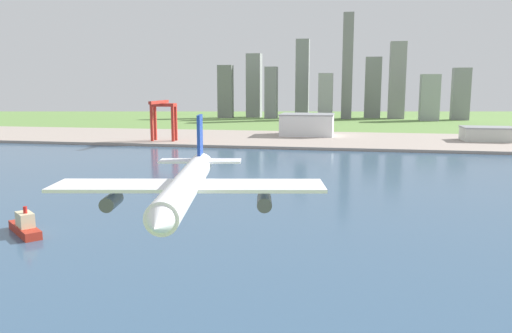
{
  "coord_description": "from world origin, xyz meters",
  "views": [
    {
      "loc": [
        20.7,
        12.67,
        52.41
      ],
      "look_at": [
        -16.84,
        213.99,
        19.33
      ],
      "focal_mm": 35.7,
      "sensor_mm": 36.0,
      "label": 1
    }
  ],
  "objects_px": {
    "airplane_landing": "(187,185)",
    "tugboat_small": "(25,226)",
    "warehouse_main": "(307,124)",
    "port_crane_red": "(163,112)",
    "warehouse_annex": "(488,134)"
  },
  "relations": [
    {
      "from": "tugboat_small",
      "to": "port_crane_red",
      "type": "distance_m",
      "value": 280.55
    },
    {
      "from": "tugboat_small",
      "to": "airplane_landing",
      "type": "bearing_deg",
      "value": -44.9
    },
    {
      "from": "tugboat_small",
      "to": "port_crane_red",
      "type": "height_order",
      "value": "port_crane_red"
    },
    {
      "from": "airplane_landing",
      "to": "warehouse_annex",
      "type": "xyz_separation_m",
      "value": [
        143.68,
        418.94,
        -29.86
      ]
    },
    {
      "from": "airplane_landing",
      "to": "tugboat_small",
      "type": "relative_size",
      "value": 2.02
    },
    {
      "from": "airplane_landing",
      "to": "tugboat_small",
      "type": "bearing_deg",
      "value": 135.1
    },
    {
      "from": "airplane_landing",
      "to": "warehouse_annex",
      "type": "relative_size",
      "value": 0.92
    },
    {
      "from": "tugboat_small",
      "to": "warehouse_main",
      "type": "distance_m",
      "value": 357.16
    },
    {
      "from": "airplane_landing",
      "to": "port_crane_red",
      "type": "xyz_separation_m",
      "value": [
        -142.38,
        363.98,
        -10.27
      ]
    },
    {
      "from": "warehouse_main",
      "to": "airplane_landing",
      "type": "bearing_deg",
      "value": -87.33
    },
    {
      "from": "tugboat_small",
      "to": "warehouse_annex",
      "type": "xyz_separation_m",
      "value": [
        233.55,
        329.38,
        5.73
      ]
    },
    {
      "from": "warehouse_main",
      "to": "port_crane_red",
      "type": "bearing_deg",
      "value": -148.13
    },
    {
      "from": "warehouse_main",
      "to": "warehouse_annex",
      "type": "bearing_deg",
      "value": -7.23
    },
    {
      "from": "tugboat_small",
      "to": "port_crane_red",
      "type": "relative_size",
      "value": 0.5
    },
    {
      "from": "tugboat_small",
      "to": "warehouse_main",
      "type": "relative_size",
      "value": 0.4
    }
  ]
}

